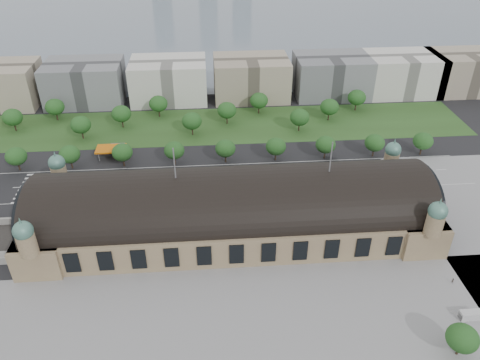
{
  "coord_description": "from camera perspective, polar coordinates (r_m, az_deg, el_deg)",
  "views": [
    {
      "loc": [
        -8.21,
        -140.27,
        113.69
      ],
      "look_at": [
        3.92,
        14.76,
        14.0
      ],
      "focal_mm": 35.0,
      "sensor_mm": 36.0,
      "label": 1
    }
  ],
  "objects": [
    {
      "name": "traffic_car_1",
      "position": [
        221.71,
        -21.09,
        -0.4
      ],
      "size": [
        4.78,
        2.09,
        1.53
      ],
      "primitive_type": "imported",
      "rotation": [
        0.0,
        0.0,
        1.68
      ],
      "color": "gray",
      "rests_on": "ground"
    },
    {
      "name": "parked_car_0",
      "position": [
        209.55,
        -23.71,
        -3.09
      ],
      "size": [
        5.11,
        3.52,
        1.59
      ],
      "primitive_type": "imported",
      "rotation": [
        0.0,
        0.0,
        -1.15
      ],
      "color": "black",
      "rests_on": "ground"
    },
    {
      "name": "tree_belt_7",
      "position": [
        258.15,
        -1.61,
        8.49
      ],
      "size": [
        10.4,
        10.4,
        12.48
      ],
      "color": "#2D2116",
      "rests_on": "ground"
    },
    {
      "name": "pedestrian_2",
      "position": [
        175.12,
        24.49,
        -11.1
      ],
      "size": [
        0.98,
        1.02,
        1.85
      ],
      "primitive_type": "imported",
      "rotation": [
        0.0,
        0.0,
        2.29
      ],
      "color": "gray",
      "rests_on": "ground"
    },
    {
      "name": "parked_car_6",
      "position": [
        198.18,
        -10.16,
        -2.68
      ],
      "size": [
        5.25,
        3.9,
        1.42
      ],
      "primitive_type": "imported",
      "rotation": [
        0.0,
        0.0,
        -1.12
      ],
      "color": "black",
      "rests_on": "ground"
    },
    {
      "name": "traffic_car_2",
      "position": [
        216.64,
        -17.59,
        -0.47
      ],
      "size": [
        5.53,
        2.95,
        1.48
      ],
      "primitive_type": "imported",
      "rotation": [
        0.0,
        0.0,
        -1.67
      ],
      "color": "black",
      "rests_on": "ground"
    },
    {
      "name": "tree_belt_5",
      "position": [
        270.23,
        -9.93,
        9.15
      ],
      "size": [
        10.4,
        10.4,
        12.48
      ],
      "color": "#2D2116",
      "rests_on": "ground"
    },
    {
      "name": "road_slab",
      "position": [
        211.77,
        -6.96,
        -0.08
      ],
      "size": [
        260.0,
        26.0,
        0.1
      ],
      "primitive_type": "cube",
      "color": "black",
      "rests_on": "ground"
    },
    {
      "name": "tree_belt_2",
      "position": [
        281.65,
        -21.65,
        8.29
      ],
      "size": [
        10.4,
        10.4,
        12.48
      ],
      "color": "#2D2116",
      "rests_on": "ground"
    },
    {
      "name": "tree_belt_6",
      "position": [
        247.13,
        -5.89,
        7.18
      ],
      "size": [
        10.4,
        10.4,
        12.48
      ],
      "color": "#2D2116",
      "rests_on": "ground"
    },
    {
      "name": "office_5",
      "position": [
        301.89,
        11.08,
        12.38
      ],
      "size": [
        45.0,
        32.0,
        24.0
      ],
      "primitive_type": "cube",
      "color": "gray",
      "rests_on": "ground"
    },
    {
      "name": "tree_row_7",
      "position": [
        227.61,
        10.4,
        4.26
      ],
      "size": [
        9.6,
        9.6,
        11.52
      ],
      "color": "#2D2116",
      "rests_on": "ground"
    },
    {
      "name": "office_4",
      "position": [
        292.94,
        1.36,
        12.34
      ],
      "size": [
        45.0,
        32.0,
        24.0
      ],
      "primitive_type": "cube",
      "color": "tan",
      "rests_on": "ground"
    },
    {
      "name": "parked_car_5",
      "position": [
        203.26,
        -13.72,
        -2.14
      ],
      "size": [
        6.18,
        5.64,
        1.6
      ],
      "primitive_type": "imported",
      "rotation": [
        0.0,
        0.0,
        -0.91
      ],
      "color": "#93969C",
      "rests_on": "ground"
    },
    {
      "name": "bus_west",
      "position": [
        205.57,
        -4.1,
        -0.5
      ],
      "size": [
        11.11,
        2.99,
        3.07
      ],
      "primitive_type": "imported",
      "rotation": [
        0.0,
        0.0,
        1.61
      ],
      "color": "red",
      "rests_on": "ground"
    },
    {
      "name": "van_south",
      "position": [
        165.01,
        26.16,
        -14.59
      ],
      "size": [
        6.57,
        2.71,
        2.83
      ],
      "rotation": [
        0.0,
        0.0,
        0.01
      ],
      "color": "#B9B9BB",
      "rests_on": "ground"
    },
    {
      "name": "tree_belt_8",
      "position": [
        270.59,
        2.33,
        9.66
      ],
      "size": [
        10.4,
        10.4,
        12.48
      ],
      "color": "#2D2116",
      "rests_on": "ground"
    },
    {
      "name": "parked_car_2",
      "position": [
        202.92,
        -16.93,
        -2.79
      ],
      "size": [
        5.52,
        3.85,
        1.48
      ],
      "primitive_type": "imported",
      "rotation": [
        0.0,
        0.0,
        -1.18
      ],
      "color": "#172041",
      "rests_on": "ground"
    },
    {
      "name": "bus_east",
      "position": [
        209.0,
        6.6,
        -0.05
      ],
      "size": [
        10.89,
        3.39,
        2.99
      ],
      "primitive_type": "imported",
      "rotation": [
        0.0,
        0.0,
        1.65
      ],
      "color": "silver",
      "rests_on": "ground"
    },
    {
      "name": "parked_car_3",
      "position": [
        199.86,
        -13.58,
        -2.79
      ],
      "size": [
        4.7,
        4.35,
        1.56
      ],
      "primitive_type": "imported",
      "rotation": [
        0.0,
        0.0,
        -0.88
      ],
      "color": "#585B5F",
      "rests_on": "ground"
    },
    {
      "name": "station",
      "position": [
        174.47,
        -0.91,
        -3.69
      ],
      "size": [
        150.0,
        48.4,
        44.3
      ],
      "color": "#95835C",
      "rests_on": "ground"
    },
    {
      "name": "tree_belt_3",
      "position": [
        255.36,
        -18.85,
        6.4
      ],
      "size": [
        10.4,
        10.4,
        12.48
      ],
      "color": "#2D2116",
      "rests_on": "ground"
    },
    {
      "name": "tree_belt_11",
      "position": [
        282.69,
        14.05,
        9.73
      ],
      "size": [
        10.4,
        10.4,
        12.48
      ],
      "color": "#2D2116",
      "rests_on": "ground"
    },
    {
      "name": "tree_plaza_s",
      "position": [
        150.07,
        25.48,
        -17.02
      ],
      "size": [
        9.0,
        9.0,
        10.64
      ],
      "color": "#2D2116",
      "rests_on": "ground"
    },
    {
      "name": "tree_row_3",
      "position": [
        224.12,
        -14.16,
        3.29
      ],
      "size": [
        9.6,
        9.6,
        11.52
      ],
      "color": "#2D2116",
      "rests_on": "ground"
    },
    {
      "name": "tree_belt_4",
      "position": [
        261.94,
        -14.28,
        7.84
      ],
      "size": [
        10.4,
        10.4,
        12.48
      ],
      "color": "#2D2116",
      "rests_on": "ground"
    },
    {
      "name": "parked_car_1",
      "position": [
        208.17,
        -21.35,
        -2.79
      ],
      "size": [
        5.05,
        4.52,
        1.3
      ],
      "primitive_type": "imported",
      "rotation": [
        0.0,
        0.0,
        -0.94
      ],
      "color": "maroon",
      "rests_on": "ground"
    },
    {
      "name": "tree_row_1",
      "position": [
        237.39,
        -25.63,
        2.62
      ],
      "size": [
        9.6,
        9.6,
        11.52
      ],
      "color": "#2D2116",
      "rests_on": "ground"
    },
    {
      "name": "office_6",
      "position": [
        316.54,
        19.15,
        12.15
      ],
      "size": [
        45.0,
        32.0,
        24.0
      ],
      "primitive_type": "cube",
      "color": "silver",
      "rests_on": "ground"
    },
    {
      "name": "tree_row_9",
      "position": [
        243.94,
        21.42,
        4.45
      ],
      "size": [
        9.6,
        9.6,
        11.52
      ],
      "color": "#2D2116",
      "rests_on": "ground"
    },
    {
      "name": "grass_belt",
      "position": [
        259.59,
        -5.55,
        6.53
      ],
      "size": [
        300.0,
        45.0,
        0.1
      ],
      "primitive_type": "cube",
      "color": "#29481C",
      "rests_on": "ground"
    },
    {
      "name": "traffic_car_3",
      "position": [
        217.37,
        -5.24,
        1.2
      ],
      "size": [
        5.05,
        2.06,
        1.46
      ],
      "primitive_type": "imported",
      "rotation": [
        0.0,
        0.0,
        1.57
      ],
      "color": "maroon",
      "rests_on": "ground"
    },
    {
      "name": "tree_row_5",
      "position": [
        220.72,
        -1.79,
        3.87
      ],
      "size": [
        9.6,
        9.6,
        11.52
      ],
      "color": "#2D2116",
      "rests_on": "ground"
    },
    {
      "name": "tree_row_2",
      "position": [
        229.6,
        -20.06,
        2.96
      ],
      "size": [
        9.6,
        9.6,
        11.52
      ],
      "color": "#2D2116",
      "rests_on": "ground"
    },
    {
      "name": "petrol_station",
      "position": [
        237.92,
        -15.03,
        3.72
      ],
      "size": [
        14.0,
        13.0,
        5.05
      ],
      "color": "#CF660C",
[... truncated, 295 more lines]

